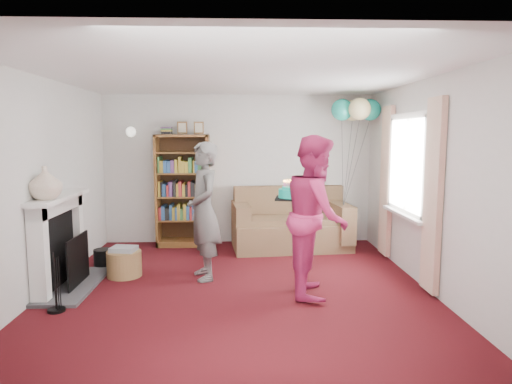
{
  "coord_description": "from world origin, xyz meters",
  "views": [
    {
      "loc": [
        0.02,
        -5.23,
        1.84
      ],
      "look_at": [
        0.23,
        0.6,
        1.1
      ],
      "focal_mm": 32.0,
      "sensor_mm": 36.0,
      "label": 1
    }
  ],
  "objects_px": {
    "sofa": "(290,225)",
    "person_magenta": "(316,216)",
    "person_striped": "(204,211)",
    "bookcase": "(183,191)",
    "birthday_cake": "(292,193)"
  },
  "relations": [
    {
      "from": "sofa",
      "to": "person_magenta",
      "type": "relative_size",
      "value": 1.01
    },
    {
      "from": "person_striped",
      "to": "person_magenta",
      "type": "distance_m",
      "value": 1.46
    },
    {
      "from": "sofa",
      "to": "bookcase",
      "type": "bearing_deg",
      "value": 167.06
    },
    {
      "from": "person_magenta",
      "to": "bookcase",
      "type": "bearing_deg",
      "value": 43.95
    },
    {
      "from": "person_magenta",
      "to": "birthday_cake",
      "type": "height_order",
      "value": "person_magenta"
    },
    {
      "from": "birthday_cake",
      "to": "person_magenta",
      "type": "bearing_deg",
      "value": -35.92
    },
    {
      "from": "person_magenta",
      "to": "birthday_cake",
      "type": "bearing_deg",
      "value": 61.31
    },
    {
      "from": "birthday_cake",
      "to": "person_striped",
      "type": "bearing_deg",
      "value": 158.42
    },
    {
      "from": "sofa",
      "to": "person_striped",
      "type": "distance_m",
      "value": 2.1
    },
    {
      "from": "sofa",
      "to": "person_magenta",
      "type": "bearing_deg",
      "value": -94.39
    },
    {
      "from": "bookcase",
      "to": "person_magenta",
      "type": "xyz_separation_m",
      "value": [
        1.81,
        -2.42,
        0.01
      ]
    },
    {
      "from": "person_striped",
      "to": "birthday_cake",
      "type": "distance_m",
      "value": 1.18
    },
    {
      "from": "bookcase",
      "to": "person_striped",
      "type": "bearing_deg",
      "value": -75.19
    },
    {
      "from": "bookcase",
      "to": "birthday_cake",
      "type": "height_order",
      "value": "bookcase"
    },
    {
      "from": "bookcase",
      "to": "person_striped",
      "type": "distance_m",
      "value": 1.87
    }
  ]
}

